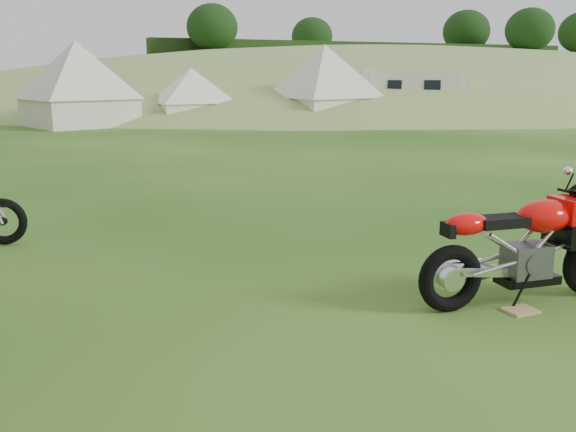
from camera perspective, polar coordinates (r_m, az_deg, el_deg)
name	(u,v)px	position (r m, az deg, el deg)	size (l,w,h in m)	color
ground	(314,277)	(6.30, 2.32, -5.47)	(120.00, 120.00, 0.00)	#16440E
hillside	(376,98)	(52.64, 7.82, 10.37)	(80.00, 64.00, 8.00)	#83A152
hedgerow	(376,98)	(52.64, 7.82, 10.37)	(36.00, 1.20, 8.60)	black
sport_motorcycle	(526,239)	(5.83, 20.39, -1.92)	(1.90, 0.48, 1.14)	red
plywood_board	(521,310)	(5.76, 19.97, -7.89)	(0.26, 0.21, 0.02)	tan
tent_left	(78,87)	(25.47, -18.18, 10.88)	(3.36, 3.36, 2.92)	silver
tent_mid	(192,93)	(26.10, -8.51, 10.74)	(2.69, 2.69, 2.33)	white
tent_right	(324,86)	(26.01, 3.24, 11.45)	(3.32, 3.32, 2.87)	silver
caravan	(411,95)	(27.87, 10.90, 10.53)	(4.48, 2.00, 2.10)	silver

